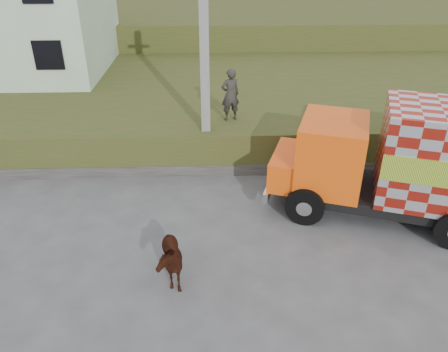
{
  "coord_description": "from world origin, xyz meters",
  "views": [
    {
      "loc": [
        -0.89,
        -9.52,
        7.42
      ],
      "look_at": [
        -0.49,
        1.59,
        1.3
      ],
      "focal_mm": 35.0,
      "sensor_mm": 36.0,
      "label": 1
    }
  ],
  "objects_px": {
    "cow": "(167,258)",
    "cargo_truck": "(428,165)",
    "utility_pole": "(205,55)",
    "pedestrian": "(230,95)"
  },
  "relations": [
    {
      "from": "cow",
      "to": "cargo_truck",
      "type": "bearing_deg",
      "value": 3.24
    },
    {
      "from": "utility_pole",
      "to": "cow",
      "type": "distance_m",
      "value": 6.85
    },
    {
      "from": "cow",
      "to": "pedestrian",
      "type": "distance_m",
      "value": 7.28
    },
    {
      "from": "utility_pole",
      "to": "cargo_truck",
      "type": "relative_size",
      "value": 0.97
    },
    {
      "from": "utility_pole",
      "to": "cargo_truck",
      "type": "height_order",
      "value": "utility_pole"
    },
    {
      "from": "utility_pole",
      "to": "pedestrian",
      "type": "xyz_separation_m",
      "value": [
        0.89,
        0.95,
        -1.63
      ]
    },
    {
      "from": "cargo_truck",
      "to": "pedestrian",
      "type": "relative_size",
      "value": 4.36
    },
    {
      "from": "utility_pole",
      "to": "pedestrian",
      "type": "relative_size",
      "value": 4.25
    },
    {
      "from": "utility_pole",
      "to": "pedestrian",
      "type": "height_order",
      "value": "utility_pole"
    },
    {
      "from": "cow",
      "to": "pedestrian",
      "type": "xyz_separation_m",
      "value": [
        1.86,
        6.82,
        1.77
      ]
    }
  ]
}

